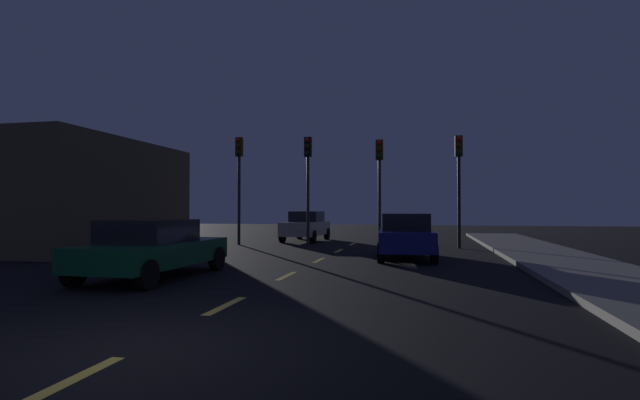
{
  "coord_description": "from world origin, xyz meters",
  "views": [
    {
      "loc": [
        3.36,
        -5.26,
        1.67
      ],
      "look_at": [
        -0.79,
        14.06,
        2.05
      ],
      "focal_mm": 27.15,
      "sensor_mm": 36.0,
      "label": 1
    }
  ],
  "objects_px": {
    "car_stopped_ahead": "(405,236)",
    "car_oncoming_far": "(306,226)",
    "traffic_signal_center_left": "(308,170)",
    "car_adjacent_lane": "(153,248)",
    "traffic_signal_center_right": "(379,172)",
    "traffic_signal_far_right": "(459,169)",
    "traffic_signal_far_left": "(239,170)"
  },
  "relations": [
    {
      "from": "car_stopped_ahead",
      "to": "traffic_signal_center_right",
      "type": "bearing_deg",
      "value": 105.01
    },
    {
      "from": "traffic_signal_center_left",
      "to": "car_stopped_ahead",
      "type": "bearing_deg",
      "value": -46.65
    },
    {
      "from": "traffic_signal_center_left",
      "to": "car_adjacent_lane",
      "type": "height_order",
      "value": "traffic_signal_center_left"
    },
    {
      "from": "car_adjacent_lane",
      "to": "car_oncoming_far",
      "type": "bearing_deg",
      "value": 88.53
    },
    {
      "from": "traffic_signal_far_right",
      "to": "car_stopped_ahead",
      "type": "distance_m",
      "value": 5.9
    },
    {
      "from": "traffic_signal_far_left",
      "to": "traffic_signal_far_right",
      "type": "relative_size",
      "value": 1.05
    },
    {
      "from": "traffic_signal_center_right",
      "to": "car_adjacent_lane",
      "type": "bearing_deg",
      "value": -112.71
    },
    {
      "from": "traffic_signal_far_right",
      "to": "traffic_signal_center_right",
      "type": "bearing_deg",
      "value": -180.0
    },
    {
      "from": "traffic_signal_center_left",
      "to": "car_adjacent_lane",
      "type": "distance_m",
      "value": 11.26
    },
    {
      "from": "traffic_signal_far_left",
      "to": "traffic_signal_center_left",
      "type": "xyz_separation_m",
      "value": [
        3.35,
        -0.0,
        -0.06
      ]
    },
    {
      "from": "traffic_signal_far_right",
      "to": "car_oncoming_far",
      "type": "distance_m",
      "value": 8.68
    },
    {
      "from": "traffic_signal_far_left",
      "to": "car_stopped_ahead",
      "type": "height_order",
      "value": "traffic_signal_far_left"
    },
    {
      "from": "car_stopped_ahead",
      "to": "car_oncoming_far",
      "type": "xyz_separation_m",
      "value": [
        -5.47,
        8.17,
        0.02
      ]
    },
    {
      "from": "traffic_signal_far_left",
      "to": "car_adjacent_lane",
      "type": "xyz_separation_m",
      "value": [
        2.09,
        -10.84,
        -2.82
      ]
    },
    {
      "from": "traffic_signal_far_left",
      "to": "car_oncoming_far",
      "type": "xyz_separation_m",
      "value": [
        2.45,
        3.33,
        -2.76
      ]
    },
    {
      "from": "car_stopped_ahead",
      "to": "car_oncoming_far",
      "type": "distance_m",
      "value": 9.83
    },
    {
      "from": "traffic_signal_center_right",
      "to": "car_oncoming_far",
      "type": "xyz_separation_m",
      "value": [
        -4.17,
        3.33,
        -2.56
      ]
    },
    {
      "from": "traffic_signal_center_left",
      "to": "car_stopped_ahead",
      "type": "height_order",
      "value": "traffic_signal_center_left"
    },
    {
      "from": "traffic_signal_center_left",
      "to": "traffic_signal_center_right",
      "type": "bearing_deg",
      "value": -0.01
    },
    {
      "from": "traffic_signal_far_left",
      "to": "car_oncoming_far",
      "type": "distance_m",
      "value": 4.97
    },
    {
      "from": "traffic_signal_center_right",
      "to": "car_stopped_ahead",
      "type": "distance_m",
      "value": 5.64
    },
    {
      "from": "traffic_signal_center_left",
      "to": "car_oncoming_far",
      "type": "height_order",
      "value": "traffic_signal_center_left"
    },
    {
      "from": "car_oncoming_far",
      "to": "traffic_signal_far_right",
      "type": "bearing_deg",
      "value": -23.71
    },
    {
      "from": "traffic_signal_far_left",
      "to": "traffic_signal_far_right",
      "type": "distance_m",
      "value": 10.03
    },
    {
      "from": "traffic_signal_center_right",
      "to": "traffic_signal_far_right",
      "type": "relative_size",
      "value": 0.98
    },
    {
      "from": "traffic_signal_far_right",
      "to": "car_oncoming_far",
      "type": "height_order",
      "value": "traffic_signal_far_right"
    },
    {
      "from": "car_oncoming_far",
      "to": "car_stopped_ahead",
      "type": "bearing_deg",
      "value": -56.18
    },
    {
      "from": "traffic_signal_center_left",
      "to": "car_adjacent_lane",
      "type": "bearing_deg",
      "value": -96.66
    },
    {
      "from": "traffic_signal_far_right",
      "to": "car_oncoming_far",
      "type": "bearing_deg",
      "value": 156.29
    },
    {
      "from": "traffic_signal_center_right",
      "to": "car_oncoming_far",
      "type": "height_order",
      "value": "traffic_signal_center_right"
    },
    {
      "from": "traffic_signal_center_left",
      "to": "car_stopped_ahead",
      "type": "xyz_separation_m",
      "value": [
        4.57,
        -4.84,
        -2.72
      ]
    },
    {
      "from": "traffic_signal_center_left",
      "to": "car_adjacent_lane",
      "type": "xyz_separation_m",
      "value": [
        -1.27,
        -10.84,
        -2.76
      ]
    }
  ]
}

